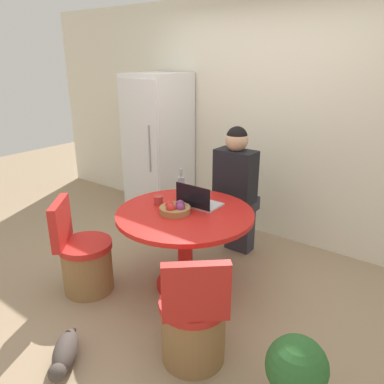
{
  "coord_description": "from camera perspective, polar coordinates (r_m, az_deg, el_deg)",
  "views": [
    {
      "loc": [
        1.79,
        -2.19,
        1.97
      ],
      "look_at": [
        -0.02,
        0.22,
        0.88
      ],
      "focal_mm": 35.0,
      "sensor_mm": 36.0,
      "label": 1
    }
  ],
  "objects": [
    {
      "name": "ground_plane",
      "position": [
        3.45,
        -1.91,
        -15.02
      ],
      "size": [
        12.0,
        12.0,
        0.0
      ],
      "primitive_type": "plane",
      "color": "#9E8466"
    },
    {
      "name": "wall_back",
      "position": [
        4.23,
        11.65,
        10.34
      ],
      "size": [
        7.0,
        0.06,
        2.6
      ],
      "color": "silver",
      "rests_on": "ground_plane"
    },
    {
      "name": "refrigerator",
      "position": [
        4.68,
        -5.1,
        6.58
      ],
      "size": [
        0.61,
        0.71,
        1.8
      ],
      "color": "white",
      "rests_on": "ground_plane"
    },
    {
      "name": "dining_table",
      "position": [
        3.26,
        -1.06,
        -6.02
      ],
      "size": [
        1.18,
        1.18,
        0.73
      ],
      "color": "red",
      "rests_on": "ground_plane"
    },
    {
      "name": "chair_near_left_corner",
      "position": [
        3.47,
        -16.05,
        -10.09
      ],
      "size": [
        0.53,
        0.53,
        0.85
      ],
      "rotation": [
        0.0,
        0.0,
        2.27
      ],
      "color": "olive",
      "rests_on": "ground_plane"
    },
    {
      "name": "chair_near_right_corner",
      "position": [
        2.66,
        0.25,
        -19.62
      ],
      "size": [
        0.53,
        0.53,
        0.85
      ],
      "rotation": [
        0.0,
        0.0,
        -2.42
      ],
      "color": "olive",
      "rests_on": "ground_plane"
    },
    {
      "name": "person_seated",
      "position": [
        3.79,
        6.87,
        1.02
      ],
      "size": [
        0.4,
        0.37,
        1.36
      ],
      "rotation": [
        0.0,
        0.0,
        3.14
      ],
      "color": "#2D2D38",
      "rests_on": "ground_plane"
    },
    {
      "name": "laptop",
      "position": [
        3.29,
        0.94,
        -1.45
      ],
      "size": [
        0.36,
        0.24,
        0.21
      ],
      "rotation": [
        0.0,
        0.0,
        3.14
      ],
      "color": "#B7B7BC",
      "rests_on": "dining_table"
    },
    {
      "name": "fruit_bowl",
      "position": [
        3.15,
        -2.58,
        -2.56
      ],
      "size": [
        0.26,
        0.26,
        0.1
      ],
      "color": "olive",
      "rests_on": "dining_table"
    },
    {
      "name": "coffee_cup",
      "position": [
        3.34,
        -5.14,
        -1.26
      ],
      "size": [
        0.08,
        0.08,
        0.08
      ],
      "color": "#B2332D",
      "rests_on": "dining_table"
    },
    {
      "name": "bottle",
      "position": [
        3.45,
        -1.67,
        0.78
      ],
      "size": [
        0.06,
        0.06,
        0.29
      ],
      "color": "#9999A3",
      "rests_on": "dining_table"
    },
    {
      "name": "cat",
      "position": [
        2.88,
        -18.81,
        -22.26
      ],
      "size": [
        0.39,
        0.42,
        0.18
      ],
      "rotation": [
        0.0,
        0.0,
        5.44
      ],
      "color": "#473D38",
      "rests_on": "ground_plane"
    },
    {
      "name": "potted_plant",
      "position": [
        2.46,
        15.58,
        -24.82
      ],
      "size": [
        0.36,
        0.36,
        0.48
      ],
      "color": "#935638",
      "rests_on": "ground_plane"
    }
  ]
}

